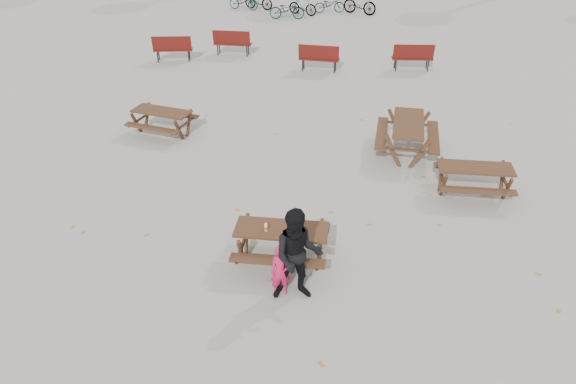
# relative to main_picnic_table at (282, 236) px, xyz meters

# --- Properties ---
(ground) EXTENTS (80.00, 80.00, 0.00)m
(ground) POSITION_rel_main_picnic_table_xyz_m (0.00, 0.00, -0.59)
(ground) COLOR gray
(ground) RESTS_ON ground
(main_picnic_table) EXTENTS (1.80, 1.45, 0.78)m
(main_picnic_table) POSITION_rel_main_picnic_table_xyz_m (0.00, 0.00, 0.00)
(main_picnic_table) COLOR #3B2515
(main_picnic_table) RESTS_ON ground
(food_tray) EXTENTS (0.18, 0.11, 0.03)m
(food_tray) POSITION_rel_main_picnic_table_xyz_m (0.32, -0.04, 0.21)
(food_tray) COLOR white
(food_tray) RESTS_ON main_picnic_table
(bread_roll) EXTENTS (0.14, 0.06, 0.05)m
(bread_roll) POSITION_rel_main_picnic_table_xyz_m (0.32, -0.04, 0.25)
(bread_roll) COLOR tan
(bread_roll) RESTS_ON food_tray
(soda_bottle) EXTENTS (0.07, 0.07, 0.17)m
(soda_bottle) POSITION_rel_main_picnic_table_xyz_m (-0.28, -0.10, 0.26)
(soda_bottle) COLOR silver
(soda_bottle) RESTS_ON main_picnic_table
(child) EXTENTS (0.43, 0.35, 1.03)m
(child) POSITION_rel_main_picnic_table_xyz_m (0.11, -0.96, -0.07)
(child) COLOR #D51A4F
(child) RESTS_ON ground
(adult) EXTENTS (1.00, 0.84, 1.84)m
(adult) POSITION_rel_main_picnic_table_xyz_m (0.42, -1.00, 0.33)
(adult) COLOR black
(adult) RESTS_ON ground
(picnic_table_east) EXTENTS (1.73, 1.40, 0.74)m
(picnic_table_east) POSITION_rel_main_picnic_table_xyz_m (4.13, 3.10, -0.22)
(picnic_table_east) COLOR #3B2515
(picnic_table_east) RESTS_ON ground
(picnic_table_north) EXTENTS (1.95, 1.71, 0.72)m
(picnic_table_north) POSITION_rel_main_picnic_table_xyz_m (-4.20, 5.46, -0.23)
(picnic_table_north) COLOR #3B2515
(picnic_table_north) RESTS_ON ground
(picnic_table_far) EXTENTS (1.79, 2.16, 0.88)m
(picnic_table_far) POSITION_rel_main_picnic_table_xyz_m (2.70, 5.15, -0.15)
(picnic_table_far) COLOR #3B2515
(picnic_table_far) RESTS_ON ground
(park_bench_row) EXTENTS (10.79, 2.08, 1.03)m
(park_bench_row) POSITION_rel_main_picnic_table_xyz_m (-1.65, 12.22, -0.07)
(park_bench_row) COLOR maroon
(park_bench_row) RESTS_ON ground
(bicycle_row) EXTENTS (7.78, 2.61, 1.08)m
(bicycle_row) POSITION_rel_main_picnic_table_xyz_m (-1.87, 20.37, -0.12)
(bicycle_row) COLOR black
(bicycle_row) RESTS_ON ground
(fallen_leaves) EXTENTS (11.00, 11.00, 0.01)m
(fallen_leaves) POSITION_rel_main_picnic_table_xyz_m (0.50, 2.50, -0.58)
(fallen_leaves) COLOR #B96C2C
(fallen_leaves) RESTS_ON ground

